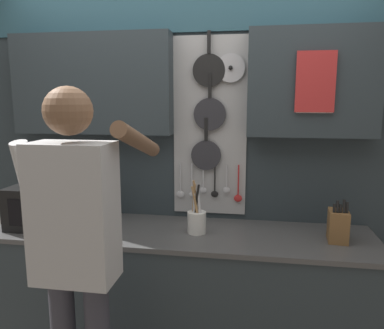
% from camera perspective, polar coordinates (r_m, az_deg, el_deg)
% --- Properties ---
extents(base_cabinet_counter, '(2.42, 0.63, 0.90)m').
position_cam_1_polar(base_cabinet_counter, '(2.60, -1.83, -19.55)').
color(base_cabinet_counter, '#2D383D').
rests_on(base_cabinet_counter, ground_plane).
extents(back_wall_unit, '(2.99, 0.23, 2.52)m').
position_cam_1_polar(back_wall_unit, '(2.55, -0.91, 5.35)').
color(back_wall_unit, '#2D383D').
rests_on(back_wall_unit, ground_plane).
extents(microwave, '(0.52, 0.40, 0.27)m').
position_cam_1_polar(microwave, '(2.64, -20.09, -5.81)').
color(microwave, black).
rests_on(microwave, base_cabinet_counter).
extents(knife_block, '(0.12, 0.16, 0.26)m').
position_cam_1_polar(knife_block, '(2.38, 21.37, -8.64)').
color(knife_block, brown).
rests_on(knife_block, base_cabinet_counter).
extents(utensil_crock, '(0.12, 0.12, 0.33)m').
position_cam_1_polar(utensil_crock, '(2.35, 0.71, -8.41)').
color(utensil_crock, white).
rests_on(utensil_crock, base_cabinet_counter).
extents(person, '(0.54, 0.68, 1.79)m').
position_cam_1_polar(person, '(1.88, -17.18, -10.84)').
color(person, '#383842').
rests_on(person, ground_plane).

